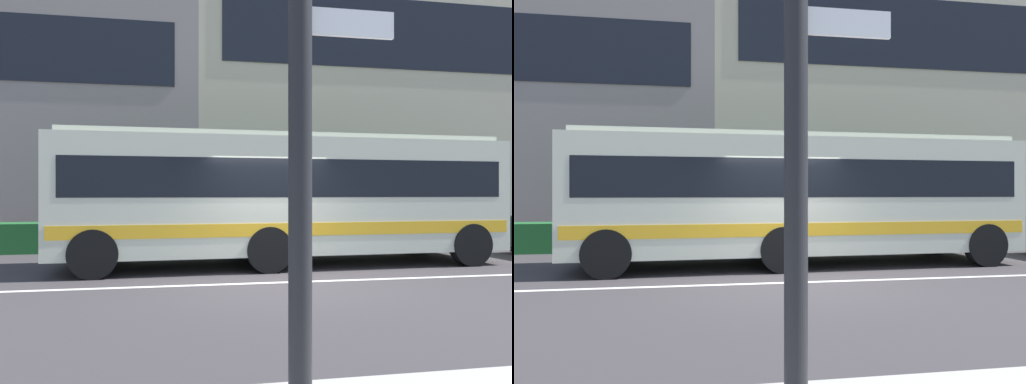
{
  "view_description": "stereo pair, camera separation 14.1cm",
  "coord_description": "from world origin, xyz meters",
  "views": [
    {
      "loc": [
        -2.25,
        -9.31,
        1.72
      ],
      "look_at": [
        -0.11,
        2.24,
        1.75
      ],
      "focal_mm": 34.95,
      "sensor_mm": 36.0,
      "label": 1
    },
    {
      "loc": [
        -2.11,
        -9.33,
        1.72
      ],
      "look_at": [
        -0.11,
        2.24,
        1.75
      ],
      "focal_mm": 34.95,
      "sensor_mm": 36.0,
      "label": 2
    }
  ],
  "objects": [
    {
      "name": "hedge_row_far",
      "position": [
        2.75,
        6.08,
        0.43
      ],
      "size": [
        21.41,
        1.1,
        0.85
      ],
      "primitive_type": "cube",
      "color": "#205C29",
      "rests_on": "ground_plane"
    },
    {
      "name": "apartment_block_right",
      "position": [
        9.75,
        13.36,
        6.87
      ],
      "size": [
        21.5,
        9.0,
        13.73
      ],
      "color": "#C5B796",
      "rests_on": "ground_plane"
    },
    {
      "name": "ground_plane",
      "position": [
        0.0,
        0.0,
        0.0
      ],
      "size": [
        160.0,
        160.0,
        0.0
      ],
      "primitive_type": "plane",
      "color": "#3C3739"
    },
    {
      "name": "lane_centre_line",
      "position": [
        0.0,
        0.0,
        0.0
      ],
      "size": [
        60.0,
        0.16,
        0.01
      ],
      "primitive_type": "cube",
      "color": "silver",
      "rests_on": "ground_plane"
    },
    {
      "name": "transit_bus",
      "position": [
        0.58,
        2.38,
        1.7
      ],
      "size": [
        10.61,
        2.96,
        3.08
      ],
      "color": "beige",
      "rests_on": "ground_plane"
    }
  ]
}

